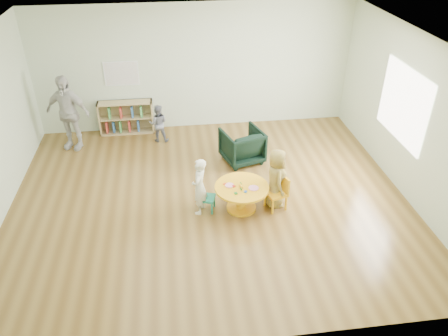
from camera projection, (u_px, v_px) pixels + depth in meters
name	position (u px, v px, depth m)	size (l,w,h in m)	color
room	(209.00, 101.00, 6.84)	(7.10, 7.00, 2.80)	brown
activity_table	(242.00, 193.00, 7.43)	(0.92, 0.92, 0.51)	#F7B114
kid_chair_left	(205.00, 197.00, 7.43)	(0.33, 0.33, 0.50)	#178365
kid_chair_right	(278.00, 191.00, 7.46)	(0.42, 0.42, 0.62)	#F7B114
bookshelf	(126.00, 117.00, 9.87)	(1.20, 0.30, 0.75)	tan
alphabet_poster	(121.00, 74.00, 9.46)	(0.74, 0.01, 0.54)	white
armchair	(242.00, 146.00, 8.79)	(0.74, 0.76, 0.69)	black
child_left	(199.00, 187.00, 7.26)	(0.37, 0.25, 1.02)	white
child_right	(276.00, 178.00, 7.42)	(0.53, 0.34, 1.08)	yellow
toddler	(158.00, 123.00, 9.48)	(0.41, 0.32, 0.85)	#17213A
adult_caretaker	(68.00, 113.00, 9.04)	(0.95, 0.39, 1.61)	beige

